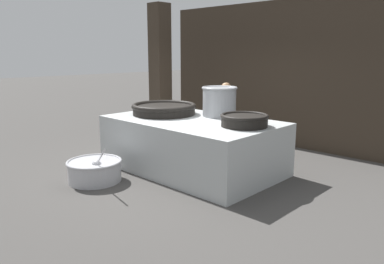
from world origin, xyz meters
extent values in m
plane|color=#474442|center=(0.00, 0.00, 0.00)|extent=(60.00, 60.00, 0.00)
cube|color=#382D23|center=(0.00, 3.04, 1.70)|extent=(6.52, 0.24, 3.39)
cube|color=#382D23|center=(-2.49, 1.43, 1.70)|extent=(0.42, 0.42, 3.39)
cube|color=#B2B7B7|center=(0.00, 0.00, 0.49)|extent=(3.24, 1.95, 0.98)
cylinder|color=black|center=(-0.80, 0.02, 1.06)|extent=(1.25, 1.25, 0.17)
torus|color=black|center=(-0.80, 0.02, 1.15)|extent=(1.30, 1.30, 0.10)
cylinder|color=black|center=(1.11, 0.12, 1.06)|extent=(0.78, 0.78, 0.18)
torus|color=black|center=(1.11, 0.12, 1.15)|extent=(0.82, 0.82, 0.06)
cylinder|color=gray|center=(0.15, 0.62, 1.25)|extent=(0.65, 0.65, 0.55)
torus|color=gray|center=(0.15, 0.62, 1.53)|extent=(0.69, 0.69, 0.05)
cylinder|color=#9E7551|center=(-0.36, 1.35, 0.38)|extent=(0.12, 0.12, 0.77)
cylinder|color=#9E7551|center=(-0.33, 1.51, 0.38)|extent=(0.12, 0.12, 0.77)
cube|color=#334C72|center=(-0.34, 1.43, 0.54)|extent=(0.23, 0.26, 0.50)
cube|color=#9E7551|center=(-0.34, 1.43, 1.05)|extent=(0.24, 0.49, 0.57)
cylinder|color=#9E7551|center=(-0.48, 1.22, 1.05)|extent=(0.32, 0.15, 0.52)
cylinder|color=#9E7551|center=(-0.39, 1.68, 1.05)|extent=(0.32, 0.15, 0.52)
sphere|color=#9E7551|center=(-0.34, 1.43, 1.45)|extent=(0.22, 0.22, 0.22)
cylinder|color=#B7B7BC|center=(-0.76, -1.66, 0.18)|extent=(0.90, 0.90, 0.35)
torus|color=#B7B7BC|center=(-0.76, -1.66, 0.35)|extent=(0.95, 0.95, 0.05)
cylinder|color=tan|center=(-0.76, -1.66, 0.26)|extent=(0.79, 0.79, 0.09)
sphere|color=#B7B7BC|center=(-0.61, -1.71, 0.34)|extent=(0.16, 0.16, 0.16)
cylinder|color=#B7B7BC|center=(-0.32, -1.79, 0.55)|extent=(0.58, 0.20, 0.43)
camera|label=1|loc=(4.75, -4.98, 2.19)|focal=35.00mm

